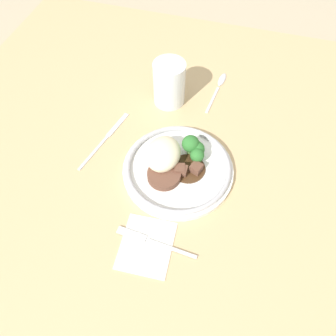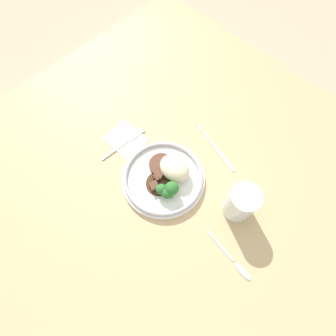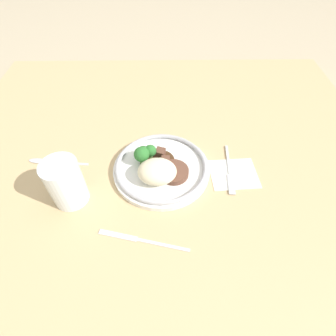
% 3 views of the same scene
% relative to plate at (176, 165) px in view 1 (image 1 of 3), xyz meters
% --- Properties ---
extents(ground_plane, '(8.00, 8.00, 0.00)m').
position_rel_plate_xyz_m(ground_plane, '(-0.02, 0.02, -0.06)').
color(ground_plane, tan).
extents(dining_table, '(1.26, 1.27, 0.04)m').
position_rel_plate_xyz_m(dining_table, '(-0.02, 0.02, -0.04)').
color(dining_table, tan).
rests_on(dining_table, ground).
extents(napkin, '(0.13, 0.11, 0.00)m').
position_rel_plate_xyz_m(napkin, '(-0.19, 0.01, -0.02)').
color(napkin, silver).
rests_on(napkin, dining_table).
extents(plate, '(0.25, 0.25, 0.07)m').
position_rel_plate_xyz_m(plate, '(0.00, 0.00, 0.00)').
color(plate, white).
rests_on(plate, dining_table).
extents(juice_glass, '(0.08, 0.08, 0.12)m').
position_rel_plate_xyz_m(juice_glass, '(0.21, 0.08, 0.03)').
color(juice_glass, '#F4AD19').
rests_on(juice_glass, dining_table).
extents(fork, '(0.02, 0.17, 0.00)m').
position_rel_plate_xyz_m(fork, '(-0.18, 0.01, -0.02)').
color(fork, silver).
rests_on(fork, napkin).
extents(knife, '(0.20, 0.06, 0.00)m').
position_rel_plate_xyz_m(knife, '(0.04, 0.19, -0.02)').
color(knife, silver).
rests_on(knife, dining_table).
extents(spoon, '(0.17, 0.03, 0.01)m').
position_rel_plate_xyz_m(spoon, '(0.31, -0.04, -0.02)').
color(spoon, silver).
rests_on(spoon, dining_table).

